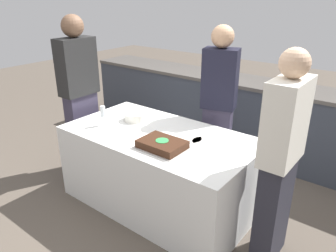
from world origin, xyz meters
The scene contains 11 objects.
ground_plane centered at (0.00, 0.00, 0.00)m, with size 14.00×14.00×0.00m, color brown.
back_counter centered at (0.00, 1.54, 0.46)m, with size 4.40×0.58×0.92m.
dining_table centered at (0.00, 0.00, 0.37)m, with size 1.73×0.94×0.73m.
cake centered at (0.20, -0.21, 0.76)m, with size 0.40×0.30×0.07m.
plate_stack centered at (-0.39, 0.11, 0.77)m, with size 0.22×0.22×0.08m.
wine_glass centered at (-0.54, -0.17, 0.86)m, with size 0.07×0.07×0.19m.
side_plate_near_cake centered at (0.29, 0.09, 0.73)m, with size 0.19×0.19×0.00m.
side_plate_right_edge centered at (0.40, 0.10, 0.73)m, with size 0.19×0.19×0.00m.
person_cutting_cake centered at (0.20, 0.69, 0.86)m, with size 0.37×0.28×1.63m.
person_seated_left centered at (-1.09, 0.00, 0.89)m, with size 0.22×0.40×1.70m.
person_seated_right centered at (1.09, 0.00, 0.82)m, with size 0.20×0.41×1.60m.
Camera 1 is at (1.70, -2.06, 1.92)m, focal length 35.00 mm.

